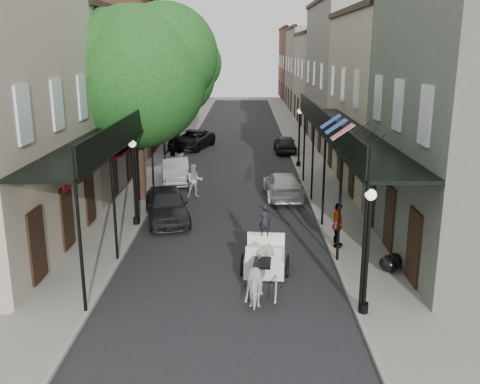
{
  "coord_description": "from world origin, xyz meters",
  "views": [
    {
      "loc": [
        0.68,
        -16.12,
        7.54
      ],
      "look_at": [
        0.43,
        5.93,
        1.6
      ],
      "focal_mm": 40.0,
      "sensor_mm": 36.0,
      "label": 1
    }
  ],
  "objects_px": {
    "lamppost_right_near": "(367,250)",
    "car_right_far": "(285,144)",
    "tree_near": "(145,71)",
    "pedestrian_sidewalk_right": "(338,225)",
    "tree_far": "(180,72)",
    "pedestrian_sidewalk_left": "(173,151)",
    "car_right_near": "(283,185)",
    "carriage": "(266,241)",
    "car_left_far": "(192,140)",
    "car_left_near": "(167,205)",
    "lamppost_right_far": "(299,137)",
    "horse": "(262,276)",
    "pedestrian_walking": "(194,181)",
    "lamppost_left": "(134,181)",
    "car_left_mid": "(176,171)"
  },
  "relations": [
    {
      "from": "car_right_near",
      "to": "pedestrian_sidewalk_left",
      "type": "bearing_deg",
      "value": -51.99
    },
    {
      "from": "tree_near",
      "to": "lamppost_right_far",
      "type": "height_order",
      "value": "tree_near"
    },
    {
      "from": "car_left_mid",
      "to": "tree_far",
      "type": "bearing_deg",
      "value": 86.5
    },
    {
      "from": "pedestrian_walking",
      "to": "car_right_far",
      "type": "relative_size",
      "value": 0.47
    },
    {
      "from": "lamppost_right_far",
      "to": "car_left_mid",
      "type": "relative_size",
      "value": 0.88
    },
    {
      "from": "tree_near",
      "to": "car_right_far",
      "type": "bearing_deg",
      "value": 59.12
    },
    {
      "from": "lamppost_right_far",
      "to": "car_right_near",
      "type": "bearing_deg",
      "value": -101.79
    },
    {
      "from": "pedestrian_walking",
      "to": "lamppost_left",
      "type": "bearing_deg",
      "value": -126.94
    },
    {
      "from": "carriage",
      "to": "car_left_far",
      "type": "relative_size",
      "value": 0.52
    },
    {
      "from": "lamppost_right_near",
      "to": "lamppost_left",
      "type": "distance_m",
      "value": 11.46
    },
    {
      "from": "pedestrian_walking",
      "to": "car_left_near",
      "type": "relative_size",
      "value": 0.4
    },
    {
      "from": "tree_far",
      "to": "pedestrian_sidewalk_left",
      "type": "bearing_deg",
      "value": -89.52
    },
    {
      "from": "lamppost_right_near",
      "to": "car_left_near",
      "type": "height_order",
      "value": "lamppost_right_near"
    },
    {
      "from": "car_left_near",
      "to": "car_left_far",
      "type": "bearing_deg",
      "value": 78.82
    },
    {
      "from": "car_right_near",
      "to": "car_left_near",
      "type": "bearing_deg",
      "value": 33.77
    },
    {
      "from": "pedestrian_walking",
      "to": "car_right_far",
      "type": "xyz_separation_m",
      "value": [
        5.6,
        12.39,
        -0.24
      ]
    },
    {
      "from": "lamppost_right_near",
      "to": "car_left_far",
      "type": "distance_m",
      "value": 27.85
    },
    {
      "from": "horse",
      "to": "pedestrian_sidewalk_left",
      "type": "height_order",
      "value": "pedestrian_sidewalk_left"
    },
    {
      "from": "tree_near",
      "to": "car_left_near",
      "type": "relative_size",
      "value": 2.15
    },
    {
      "from": "lamppost_right_far",
      "to": "pedestrian_walking",
      "type": "relative_size",
      "value": 2.1
    },
    {
      "from": "lamppost_right_near",
      "to": "lamppost_left",
      "type": "bearing_deg",
      "value": 135.71
    },
    {
      "from": "pedestrian_sidewalk_right",
      "to": "car_left_near",
      "type": "height_order",
      "value": "pedestrian_sidewalk_right"
    },
    {
      "from": "lamppost_left",
      "to": "car_right_near",
      "type": "distance_m",
      "value": 8.37
    },
    {
      "from": "pedestrian_walking",
      "to": "pedestrian_sidewalk_left",
      "type": "relative_size",
      "value": 1.1
    },
    {
      "from": "horse",
      "to": "car_left_near",
      "type": "relative_size",
      "value": 0.42
    },
    {
      "from": "lamppost_left",
      "to": "pedestrian_walking",
      "type": "bearing_deg",
      "value": 66.47
    },
    {
      "from": "tree_near",
      "to": "car_right_far",
      "type": "relative_size",
      "value": 2.53
    },
    {
      "from": "car_left_near",
      "to": "horse",
      "type": "bearing_deg",
      "value": -75.88
    },
    {
      "from": "car_left_near",
      "to": "car_left_far",
      "type": "relative_size",
      "value": 0.87
    },
    {
      "from": "tree_near",
      "to": "pedestrian_sidewalk_right",
      "type": "relative_size",
      "value": 5.47
    },
    {
      "from": "car_left_far",
      "to": "car_right_far",
      "type": "height_order",
      "value": "car_left_far"
    },
    {
      "from": "car_left_near",
      "to": "car_right_far",
      "type": "bearing_deg",
      "value": 55.17
    },
    {
      "from": "pedestrian_sidewalk_left",
      "to": "car_right_near",
      "type": "distance_m",
      "value": 10.5
    },
    {
      "from": "horse",
      "to": "car_left_near",
      "type": "bearing_deg",
      "value": -58.11
    },
    {
      "from": "tree_near",
      "to": "horse",
      "type": "xyz_separation_m",
      "value": [
        5.38,
        -11.18,
        -5.7
      ]
    },
    {
      "from": "tree_far",
      "to": "car_right_near",
      "type": "bearing_deg",
      "value": -62.87
    },
    {
      "from": "lamppost_left",
      "to": "car_right_far",
      "type": "bearing_deg",
      "value": 65.9
    },
    {
      "from": "lamppost_right_near",
      "to": "car_right_far",
      "type": "distance_m",
      "value": 25.26
    },
    {
      "from": "tree_far",
      "to": "lamppost_right_near",
      "type": "bearing_deg",
      "value": -72.32
    },
    {
      "from": "lamppost_left",
      "to": "pedestrian_sidewalk_right",
      "type": "distance_m",
      "value": 8.78
    },
    {
      "from": "lamppost_right_near",
      "to": "pedestrian_sidewalk_left",
      "type": "relative_size",
      "value": 2.3
    },
    {
      "from": "lamppost_right_far",
      "to": "car_right_near",
      "type": "xyz_separation_m",
      "value": [
        -1.5,
        -7.18,
        -1.39
      ]
    },
    {
      "from": "lamppost_right_far",
      "to": "car_right_far",
      "type": "distance_m",
      "value": 5.42
    },
    {
      "from": "tree_far",
      "to": "car_right_near",
      "type": "height_order",
      "value": "tree_far"
    },
    {
      "from": "tree_far",
      "to": "pedestrian_sidewalk_right",
      "type": "xyz_separation_m",
      "value": [
        8.45,
        -20.85,
        -4.84
      ]
    },
    {
      "from": "tree_near",
      "to": "lamppost_right_far",
      "type": "bearing_deg",
      "value": 43.31
    },
    {
      "from": "carriage",
      "to": "car_left_near",
      "type": "height_order",
      "value": "carriage"
    },
    {
      "from": "pedestrian_walking",
      "to": "pedestrian_sidewalk_right",
      "type": "relative_size",
      "value": 1.0
    },
    {
      "from": "pedestrian_sidewalk_right",
      "to": "car_left_far",
      "type": "relative_size",
      "value": 0.34
    },
    {
      "from": "lamppost_right_near",
      "to": "car_right_near",
      "type": "relative_size",
      "value": 0.82
    }
  ]
}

